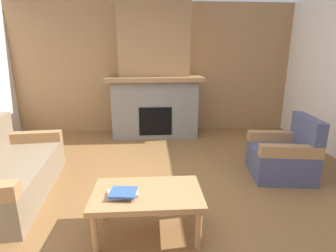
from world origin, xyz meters
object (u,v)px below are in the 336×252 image
fireplace (155,79)px  coffee_table (147,197)px  couch (4,173)px  armchair (284,156)px

fireplace → coffee_table: bearing=-92.3°
fireplace → couch: size_ratio=1.44×
armchair → coffee_table: 2.17m
couch → coffee_table: 1.88m
coffee_table → fireplace: bearing=87.7°
couch → coffee_table: size_ratio=1.88×
couch → armchair: bearing=4.9°
couch → coffee_table: (1.70, -0.79, 0.09)m
couch → armchair: same height
fireplace → armchair: bearing=-50.2°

